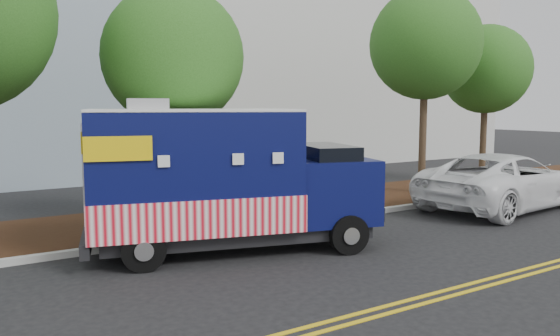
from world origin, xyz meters
TOP-DOWN VIEW (x-y plane):
  - ground at (0.00, 0.00)m, footprint 120.00×120.00m
  - curb at (0.00, 1.40)m, footprint 120.00×0.18m
  - mulch_strip at (0.00, 3.50)m, footprint 120.00×4.00m
  - centerline_near at (0.00, -4.45)m, footprint 120.00×0.10m
  - centerline_far at (0.00, -4.70)m, footprint 120.00×0.10m
  - tree_b at (-0.92, 2.81)m, footprint 3.65×3.65m
  - tree_c at (8.51, 2.96)m, footprint 3.91×3.91m
  - tree_d at (12.92, 3.75)m, footprint 3.59×3.59m
  - sign_post at (-2.90, 2.01)m, footprint 0.06×0.06m
  - food_truck at (-0.97, 0.10)m, footprint 6.84×3.97m
  - white_car at (8.89, -0.14)m, footprint 6.63×3.56m

SIDE VIEW (x-z plane):
  - ground at x=0.00m, z-range 0.00..0.00m
  - centerline_near at x=0.00m, z-range 0.00..0.01m
  - centerline_far at x=0.00m, z-range 0.00..0.01m
  - curb at x=0.00m, z-range 0.00..0.15m
  - mulch_strip at x=0.00m, z-range 0.00..0.15m
  - white_car at x=8.89m, z-range 0.00..1.77m
  - sign_post at x=-2.90m, z-range 0.00..2.40m
  - food_truck at x=-0.97m, z-range -0.16..3.25m
  - tree_b at x=-0.92m, z-range 1.33..7.67m
  - tree_d at x=12.92m, z-range 1.46..7.99m
  - tree_c at x=8.51m, z-range 1.72..9.09m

